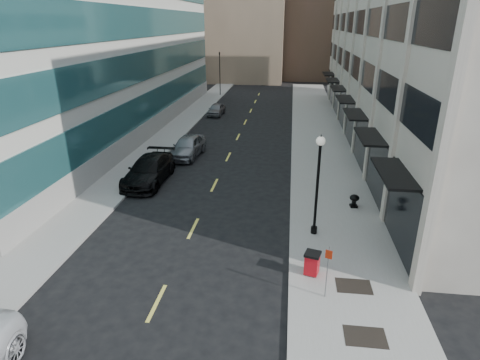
% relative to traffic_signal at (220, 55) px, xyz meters
% --- Properties ---
extents(ground, '(160.00, 160.00, 0.00)m').
position_rel_traffic_signal_xyz_m(ground, '(5.50, -48.00, -5.72)').
color(ground, black).
rests_on(ground, ground).
extents(sidewalk_right, '(5.00, 80.00, 0.15)m').
position_rel_traffic_signal_xyz_m(sidewalk_right, '(13.00, -28.00, -5.64)').
color(sidewalk_right, gray).
rests_on(sidewalk_right, ground).
extents(sidewalk_left, '(3.00, 80.00, 0.15)m').
position_rel_traffic_signal_xyz_m(sidewalk_left, '(-1.00, -28.00, -5.64)').
color(sidewalk_left, gray).
rests_on(sidewalk_left, ground).
extents(building_right, '(15.30, 46.50, 18.25)m').
position_rel_traffic_signal_xyz_m(building_right, '(22.44, -21.01, 3.28)').
color(building_right, beige).
rests_on(building_right, ground).
extents(building_left, '(16.14, 46.00, 20.00)m').
position_rel_traffic_signal_xyz_m(building_left, '(-10.45, -21.00, 4.27)').
color(building_left, beige).
rests_on(building_left, ground).
extents(skyline_tan_far, '(12.00, 14.00, 22.00)m').
position_rel_traffic_signal_xyz_m(skyline_tan_far, '(-8.50, 30.00, 5.28)').
color(skyline_tan_far, '#90775E').
rests_on(skyline_tan_far, ground).
extents(skyline_stone, '(10.00, 14.00, 20.00)m').
position_rel_traffic_signal_xyz_m(skyline_stone, '(23.50, 18.00, 4.28)').
color(skyline_stone, beige).
rests_on(skyline_stone, ground).
extents(grate_mid, '(1.40, 1.00, 0.01)m').
position_rel_traffic_signal_xyz_m(grate_mid, '(13.10, -47.00, -5.56)').
color(grate_mid, black).
rests_on(grate_mid, sidewalk_right).
extents(grate_far, '(1.40, 1.00, 0.01)m').
position_rel_traffic_signal_xyz_m(grate_far, '(13.10, -44.20, -5.56)').
color(grate_far, black).
rests_on(grate_far, sidewalk_right).
extents(road_centerline, '(0.15, 68.20, 0.01)m').
position_rel_traffic_signal_xyz_m(road_centerline, '(5.50, -31.00, -5.71)').
color(road_centerline, '#D8CC4C').
rests_on(road_centerline, ground).
extents(traffic_signal, '(0.66, 0.66, 6.98)m').
position_rel_traffic_signal_xyz_m(traffic_signal, '(0.00, 0.00, 0.00)').
color(traffic_signal, black).
rests_on(traffic_signal, ground).
extents(car_black_pickup, '(2.42, 5.82, 1.68)m').
position_rel_traffic_signal_xyz_m(car_black_pickup, '(1.10, -34.00, -4.88)').
color(car_black_pickup, black).
rests_on(car_black_pickup, ground).
extents(car_silver_sedan, '(2.35, 5.04, 1.67)m').
position_rel_traffic_signal_xyz_m(car_silver_sedan, '(2.30, -28.31, -4.88)').
color(car_silver_sedan, gray).
rests_on(car_silver_sedan, ground).
extents(car_grey_sedan, '(1.78, 3.97, 1.33)m').
position_rel_traffic_signal_xyz_m(car_grey_sedan, '(1.81, -13.00, -5.05)').
color(car_grey_sedan, slate).
rests_on(car_grey_sedan, ground).
extents(trash_bin, '(0.77, 0.77, 1.01)m').
position_rel_traffic_signal_xyz_m(trash_bin, '(11.44, -43.54, -5.02)').
color(trash_bin, '#B10B14').
rests_on(trash_bin, sidewalk_right).
extents(lamppost, '(0.43, 0.43, 5.12)m').
position_rel_traffic_signal_xyz_m(lamppost, '(11.70, -39.98, -2.56)').
color(lamppost, black).
rests_on(lamppost, sidewalk_right).
extents(sign_post, '(0.25, 0.12, 2.22)m').
position_rel_traffic_signal_xyz_m(sign_post, '(11.90, -45.01, -4.13)').
color(sign_post, slate).
rests_on(sign_post, sidewalk_right).
extents(urn_planter, '(0.54, 0.54, 0.75)m').
position_rel_traffic_signal_xyz_m(urn_planter, '(14.10, -36.60, -5.11)').
color(urn_planter, black).
rests_on(urn_planter, sidewalk_right).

